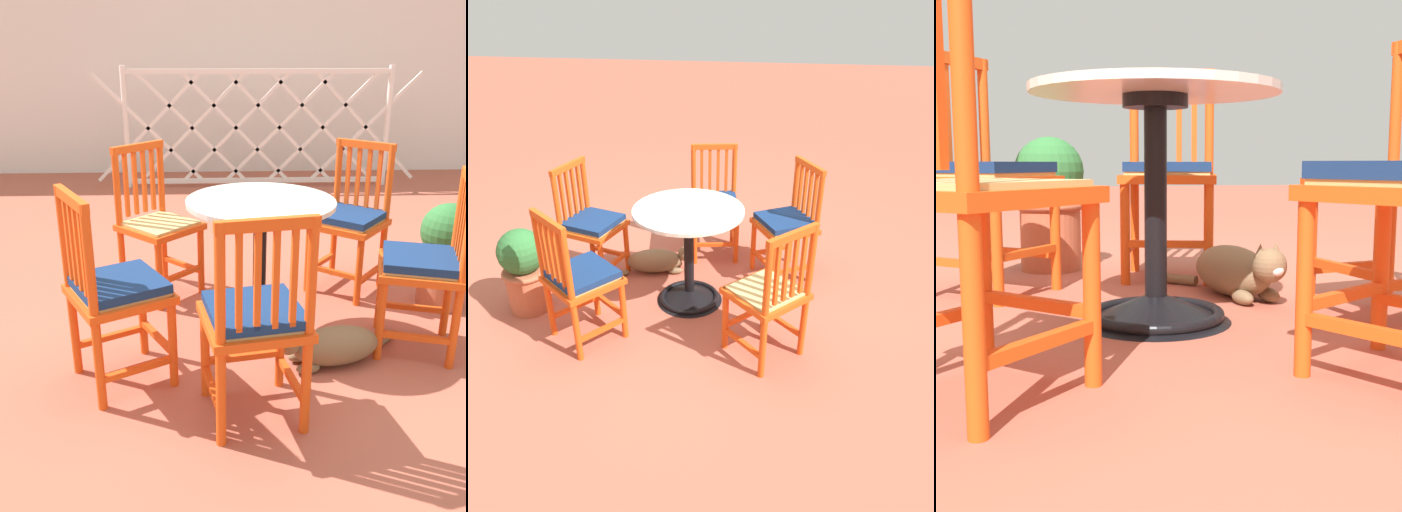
{
  "view_description": "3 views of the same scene",
  "coord_description": "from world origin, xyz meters",
  "views": [
    {
      "loc": [
        -0.4,
        -2.75,
        1.48
      ],
      "look_at": [
        -0.28,
        0.06,
        0.41
      ],
      "focal_mm": 39.84,
      "sensor_mm": 36.0,
      "label": 1
    },
    {
      "loc": [
        -0.69,
        3.06,
        2.09
      ],
      "look_at": [
        -0.22,
        -0.09,
        0.32
      ],
      "focal_mm": 35.26,
      "sensor_mm": 36.0,
      "label": 2
    },
    {
      "loc": [
        -2.12,
        0.42,
        0.5
      ],
      "look_at": [
        -0.04,
        -0.06,
        0.19
      ],
      "focal_mm": 45.8,
      "sensor_mm": 36.0,
      "label": 3
    }
  ],
  "objects": [
    {
      "name": "cafe_table",
      "position": [
        -0.14,
        0.01,
        0.28
      ],
      "size": [
        0.76,
        0.76,
        0.73
      ],
      "color": "black",
      "rests_on": "ground_plane"
    },
    {
      "name": "orange_chair_tucked_in",
      "position": [
        -0.72,
        0.53,
        0.43
      ],
      "size": [
        0.57,
        0.57,
        0.91
      ],
      "color": "#E04C14",
      "rests_on": "ground_plane"
    },
    {
      "name": "tabby_cat",
      "position": [
        0.17,
        -0.37,
        0.1
      ],
      "size": [
        0.68,
        0.41,
        0.23
      ],
      "color": "brown",
      "rests_on": "ground_plane"
    },
    {
      "name": "orange_chair_at_corner",
      "position": [
        0.65,
        -0.22,
        0.45
      ],
      "size": [
        0.5,
        0.5,
        0.91
      ],
      "color": "#E04C14",
      "rests_on": "ground_plane"
    },
    {
      "name": "terracotta_planter",
      "position": [
        0.97,
        0.28,
        0.33
      ],
      "size": [
        0.32,
        0.32,
        0.62
      ],
      "color": "#B25B3D",
      "rests_on": "ground_plane"
    },
    {
      "name": "orange_chair_near_fence",
      "position": [
        -0.23,
        -0.76,
        0.45
      ],
      "size": [
        0.47,
        0.47,
        0.91
      ],
      "color": "#E04C14",
      "rests_on": "ground_plane"
    },
    {
      "name": "orange_chair_facing_out",
      "position": [
        0.45,
        0.54,
        0.45
      ],
      "size": [
        0.56,
        0.56,
        0.91
      ],
      "color": "#E04C14",
      "rests_on": "ground_plane"
    },
    {
      "name": "ground_plane",
      "position": [
        0.0,
        0.0,
        0.0
      ],
      "size": [
        24.0,
        24.0,
        0.0
      ],
      "primitive_type": "plane",
      "color": "#AD5642"
    }
  ]
}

